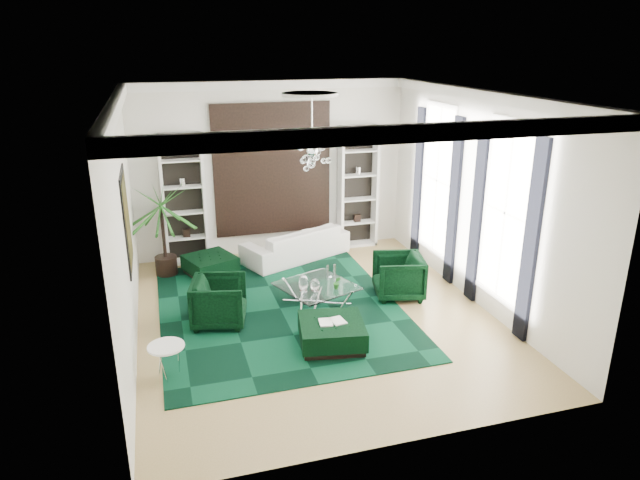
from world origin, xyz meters
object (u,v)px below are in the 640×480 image
object	(u,v)px
coffee_table	(317,296)
sofa	(296,243)
ottoman_front	(332,333)
ottoman_side	(210,266)
armchair_right	(398,276)
side_table	(167,362)
palm	(162,219)
armchair_left	(219,301)

from	to	relation	value
coffee_table	sofa	bearing A→B (deg)	84.90
sofa	ottoman_front	xyz separation A→B (m)	(-0.38, -3.87, -0.15)
sofa	ottoman_side	size ratio (longest dim) A/B	2.66
armchair_right	side_table	xyz separation A→B (m)	(-4.27, -1.62, -0.16)
ottoman_side	palm	bearing A→B (deg)	163.87
ottoman_front	side_table	distance (m)	2.53
sofa	side_table	distance (m)	5.02
sofa	palm	distance (m)	2.92
armchair_left	ottoman_front	bearing A→B (deg)	-114.49
armchair_right	ottoman_front	distance (m)	2.25
armchair_left	palm	distance (m)	2.71
armchair_left	armchair_right	xyz separation A→B (m)	(3.35, 0.16, 0.00)
armchair_left	ottoman_front	world-z (taller)	armchair_left
ottoman_side	coffee_table	bearing A→B (deg)	-50.28
armchair_left	ottoman_side	bearing A→B (deg)	11.26
coffee_table	ottoman_side	xyz separation A→B (m)	(-1.70, 2.04, -0.01)
sofa	side_table	xyz separation A→B (m)	(-2.90, -4.10, -0.10)
coffee_table	side_table	distance (m)	3.14
sofa	ottoman_side	bearing A→B (deg)	-10.73
armchair_right	ottoman_front	bearing A→B (deg)	-38.69
armchair_left	ottoman_front	distance (m)	2.04
armchair_left	coffee_table	distance (m)	1.79
palm	coffee_table	bearing A→B (deg)	-41.80
sofa	coffee_table	distance (m)	2.48
sofa	ottoman_front	world-z (taller)	sofa
ottoman_front	side_table	size ratio (longest dim) A/B	1.92
armchair_left	coffee_table	xyz separation A→B (m)	(1.77, 0.17, -0.20)
armchair_left	sofa	bearing A→B (deg)	-23.91
armchair_right	side_table	world-z (taller)	armchair_right
ottoman_side	side_table	size ratio (longest dim) A/B	1.73
armchair_right	ottoman_side	xyz separation A→B (m)	(-3.28, 2.06, -0.21)
armchair_left	coffee_table	world-z (taller)	armchair_left
coffee_table	palm	xyz separation A→B (m)	(-2.56, 2.29, 0.99)
armchair_left	ottoman_side	xyz separation A→B (m)	(0.07, 2.22, -0.21)
armchair_right	palm	world-z (taller)	palm
armchair_left	side_table	bearing A→B (deg)	161.01
side_table	coffee_table	bearing A→B (deg)	31.40
sofa	armchair_left	size ratio (longest dim) A/B	2.68
armchair_right	ottoman_front	size ratio (longest dim) A/B	0.89
sofa	armchair_right	size ratio (longest dim) A/B	2.68
side_table	palm	xyz separation A→B (m)	(0.12, 3.93, 0.95)
armchair_left	palm	world-z (taller)	palm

